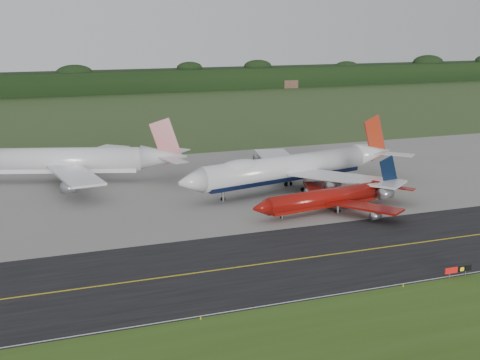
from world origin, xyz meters
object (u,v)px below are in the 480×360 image
Objects in this scene: jet_ba_747 at (292,167)px; taxiway_sign at (458,270)px; jet_star_tail at (67,161)px; jet_red_737 at (332,197)px.

taxiway_sign is (0.65, -59.79, -4.20)m from jet_ba_747.
taxiway_sign is (49.47, -86.76, -4.12)m from jet_star_tail.
jet_star_tail is at bearing 119.69° from taxiway_sign.
jet_red_737 is at bearing 90.78° from taxiway_sign.
jet_star_tail is at bearing 136.48° from jet_red_737.
jet_ba_747 is at bearing -28.91° from jet_star_tail.
jet_ba_747 is 55.78m from jet_star_tail.
taxiway_sign is at bearing -89.38° from jet_ba_747.
jet_star_tail is (-48.82, 26.97, -0.08)m from jet_ba_747.
jet_red_737 is (0.10, -19.49, -2.52)m from jet_ba_747.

